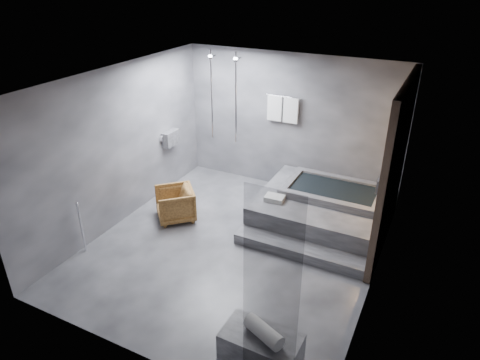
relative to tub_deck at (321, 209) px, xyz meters
The scene contains 7 objects.
room 2.02m from the tub_deck, 118.47° to the right, with size 5.00×5.04×2.82m.
tub_deck is the anchor object (origin of this frame).
tub_step 1.19m from the tub_deck, 90.00° to the right, with size 2.20×0.36×0.18m, color #38383B.
concrete_bench 3.38m from the tub_deck, 84.92° to the right, with size 0.92×0.51×0.42m, color #343537.
driftwood_chair 2.68m from the tub_deck, 155.22° to the right, with size 0.66×0.68×0.62m, color #4D2F13.
rolled_towel 3.42m from the tub_deck, 84.34° to the right, with size 0.18×0.18×0.51m, color white.
deck_towel 0.93m from the tub_deck, 145.21° to the right, with size 0.33×0.25×0.09m, color silver.
Camera 1 is at (2.74, -5.26, 4.24)m, focal length 32.00 mm.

